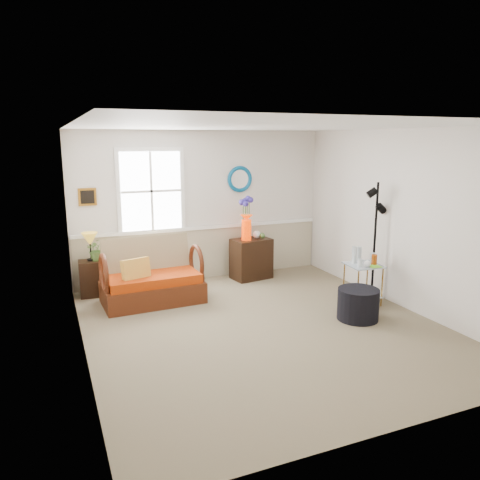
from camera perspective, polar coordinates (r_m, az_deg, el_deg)
name	(u,v)px	position (r m, az deg, el deg)	size (l,w,h in m)	color
floor	(263,327)	(6.33, 2.81, -10.50)	(4.50, 5.00, 0.01)	#6A604B
ceiling	(265,126)	(5.85, 3.08, 13.72)	(4.50, 5.00, 0.01)	white
walls	(264,231)	(5.96, 2.94, 1.13)	(4.51, 5.01, 2.60)	silver
wainscot	(204,253)	(8.39, -4.46, -1.62)	(4.46, 0.02, 0.90)	tan
chair_rail	(203,228)	(8.29, -4.49, 1.53)	(4.46, 0.04, 0.06)	white
window	(151,191)	(7.96, -10.77, 5.87)	(1.14, 0.06, 1.44)	white
picture	(87,197)	(7.82, -18.11, 5.01)	(0.28, 0.03, 0.28)	#B17321
mirror	(240,179)	(8.43, -0.05, 7.44)	(0.47, 0.47, 0.07)	#006FA0
loveseat	(152,272)	(7.22, -10.70, -3.80)	(1.48, 0.84, 0.96)	#5D2211
throw_pillow	(136,273)	(7.04, -12.53, -3.93)	(0.42, 0.11, 0.42)	orange
lamp_stand	(90,278)	(7.80, -17.81, -4.48)	(0.32, 0.32, 0.57)	black
table_lamp	(90,247)	(7.67, -17.79, -0.80)	(0.25, 0.25, 0.45)	gold
potted_plant	(97,252)	(7.70, -17.06, -1.38)	(0.32, 0.35, 0.28)	#496B30
cabinet	(251,259)	(8.35, 1.38, -2.30)	(0.67, 0.43, 0.72)	black
flower_vase	(246,219)	(8.13, 0.78, 2.60)	(0.22, 0.22, 0.75)	red
side_table	(363,284)	(7.33, 14.72, -5.20)	(0.48, 0.48, 0.61)	#AE7D31
tabletop_items	(366,256)	(7.23, 15.10, -1.87)	(0.44, 0.44, 0.26)	silver
floor_lamp	(375,241)	(7.47, 16.09, -0.16)	(0.26, 0.26, 1.82)	black
ottoman	(358,304)	(6.70, 14.20, -7.59)	(0.57, 0.57, 0.44)	black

